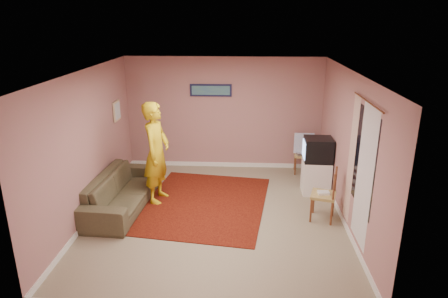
# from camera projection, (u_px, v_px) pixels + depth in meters

# --- Properties ---
(ground) EXTENTS (5.00, 5.00, 0.00)m
(ground) POSITION_uv_depth(u_px,v_px,m) (216.00, 215.00, 7.27)
(ground) COLOR gray
(ground) RESTS_ON ground
(wall_back) EXTENTS (4.50, 0.02, 2.60)m
(wall_back) POSITION_uv_depth(u_px,v_px,m) (224.00, 114.00, 9.22)
(wall_back) COLOR #A2756B
(wall_back) RESTS_ON ground
(wall_front) EXTENTS (4.50, 0.02, 2.60)m
(wall_front) POSITION_uv_depth(u_px,v_px,m) (200.00, 218.00, 4.49)
(wall_front) COLOR #A2756B
(wall_front) RESTS_ON ground
(wall_left) EXTENTS (0.02, 5.00, 2.60)m
(wall_left) POSITION_uv_depth(u_px,v_px,m) (88.00, 146.00, 6.98)
(wall_left) COLOR #A2756B
(wall_left) RESTS_ON ground
(wall_right) EXTENTS (0.02, 5.00, 2.60)m
(wall_right) POSITION_uv_depth(u_px,v_px,m) (349.00, 150.00, 6.74)
(wall_right) COLOR #A2756B
(wall_right) RESTS_ON ground
(ceiling) EXTENTS (4.50, 5.00, 0.02)m
(ceiling) POSITION_uv_depth(u_px,v_px,m) (216.00, 72.00, 6.44)
(ceiling) COLOR white
(ceiling) RESTS_ON wall_back
(baseboard_back) EXTENTS (4.50, 0.02, 0.10)m
(baseboard_back) POSITION_uv_depth(u_px,v_px,m) (224.00, 164.00, 9.61)
(baseboard_back) COLOR white
(baseboard_back) RESTS_ON ground
(baseboard_left) EXTENTS (0.02, 5.00, 0.10)m
(baseboard_left) POSITION_uv_depth(u_px,v_px,m) (96.00, 210.00, 7.37)
(baseboard_left) COLOR white
(baseboard_left) RESTS_ON ground
(baseboard_right) EXTENTS (0.02, 5.00, 0.10)m
(baseboard_right) POSITION_uv_depth(u_px,v_px,m) (341.00, 216.00, 7.14)
(baseboard_right) COLOR white
(baseboard_right) RESTS_ON ground
(window) EXTENTS (0.01, 1.10, 1.50)m
(window) POSITION_uv_depth(u_px,v_px,m) (364.00, 160.00, 5.84)
(window) COLOR black
(window) RESTS_ON wall_right
(curtain_sheer) EXTENTS (0.01, 0.75, 2.10)m
(curtain_sheer) POSITION_uv_depth(u_px,v_px,m) (364.00, 177.00, 5.76)
(curtain_sheer) COLOR silver
(curtain_sheer) RESTS_ON wall_right
(curtain_floral) EXTENTS (0.01, 0.35, 2.10)m
(curtain_floral) POSITION_uv_depth(u_px,v_px,m) (351.00, 160.00, 6.43)
(curtain_floral) COLOR white
(curtain_floral) RESTS_ON wall_right
(curtain_rod) EXTENTS (0.02, 1.40, 0.02)m
(curtain_rod) POSITION_uv_depth(u_px,v_px,m) (368.00, 102.00, 5.56)
(curtain_rod) COLOR brown
(curtain_rod) RESTS_ON wall_right
(picture_back) EXTENTS (0.95, 0.04, 0.28)m
(picture_back) POSITION_uv_depth(u_px,v_px,m) (211.00, 90.00, 9.03)
(picture_back) COLOR #141537
(picture_back) RESTS_ON wall_back
(picture_left) EXTENTS (0.04, 0.38, 0.42)m
(picture_left) POSITION_uv_depth(u_px,v_px,m) (117.00, 111.00, 8.41)
(picture_left) COLOR beige
(picture_left) RESTS_ON wall_left
(area_rug) EXTENTS (2.62, 3.11, 0.02)m
(area_rug) POSITION_uv_depth(u_px,v_px,m) (205.00, 203.00, 7.72)
(area_rug) COLOR black
(area_rug) RESTS_ON ground
(tv_cabinet) EXTENTS (0.54, 0.49, 0.69)m
(tv_cabinet) POSITION_uv_depth(u_px,v_px,m) (316.00, 177.00, 8.11)
(tv_cabinet) COLOR white
(tv_cabinet) RESTS_ON ground
(crt_tv) EXTENTS (0.57, 0.51, 0.47)m
(crt_tv) POSITION_uv_depth(u_px,v_px,m) (318.00, 150.00, 7.93)
(crt_tv) COLOR black
(crt_tv) RESTS_ON tv_cabinet
(chair_a) EXTENTS (0.43, 0.41, 0.48)m
(chair_a) POSITION_uv_depth(u_px,v_px,m) (303.00, 150.00, 9.08)
(chair_a) COLOR tan
(chair_a) RESTS_ON ground
(dvd_player) EXTENTS (0.40, 0.33, 0.06)m
(dvd_player) POSITION_uv_depth(u_px,v_px,m) (303.00, 153.00, 9.10)
(dvd_player) COLOR #B2B2B7
(dvd_player) RESTS_ON chair_a
(blue_throw) EXTENTS (0.44, 0.06, 0.47)m
(blue_throw) POSITION_uv_depth(u_px,v_px,m) (304.00, 143.00, 9.03)
(blue_throw) COLOR #98BAFA
(blue_throw) RESTS_ON chair_a
(chair_b) EXTENTS (0.51, 0.53, 0.52)m
(chair_b) POSITION_uv_depth(u_px,v_px,m) (324.00, 189.00, 6.97)
(chair_b) COLOR tan
(chair_b) RESTS_ON ground
(game_console) EXTENTS (0.21, 0.16, 0.04)m
(game_console) POSITION_uv_depth(u_px,v_px,m) (323.00, 193.00, 6.99)
(game_console) COLOR white
(game_console) RESTS_ON chair_b
(sofa) EXTENTS (1.02, 2.30, 0.66)m
(sofa) POSITION_uv_depth(u_px,v_px,m) (122.00, 191.00, 7.49)
(sofa) COLOR #4A462D
(sofa) RESTS_ON ground
(person) EXTENTS (0.58, 0.78, 1.96)m
(person) POSITION_uv_depth(u_px,v_px,m) (156.00, 153.00, 7.58)
(person) COLOR gold
(person) RESTS_ON ground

